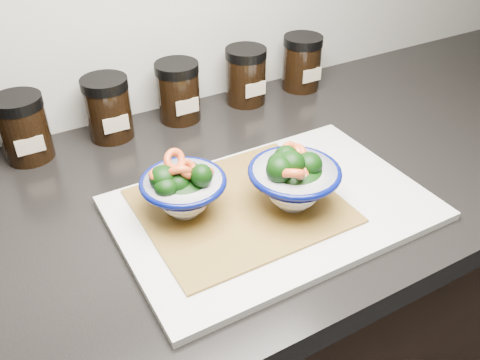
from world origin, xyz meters
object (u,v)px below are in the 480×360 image
spice_jar_f (302,63)px  spice_jar_b (24,128)px  bowl_left (183,189)px  bowl_right (293,179)px  spice_jar_e (246,76)px  cutting_board (273,208)px  spice_jar_c (108,108)px  spice_jar_d (178,92)px

spice_jar_f → spice_jar_b: bearing=180.0°
bowl_left → spice_jar_b: bowl_left is taller
bowl_left → bowl_right: size_ratio=0.92×
spice_jar_e → cutting_board: bearing=-113.8°
cutting_board → spice_jar_c: (-0.14, 0.33, 0.05)m
spice_jar_d → spice_jar_f: (0.28, 0.00, 0.00)m
cutting_board → bowl_left: bearing=159.1°
bowl_left → spice_jar_e: bowl_left is taller
cutting_board → spice_jar_c: bearing=112.4°
spice_jar_c → spice_jar_d: bearing=0.0°
spice_jar_e → spice_jar_b: bearing=180.0°
spice_jar_e → spice_jar_f: bearing=0.0°
bowl_right → spice_jar_d: size_ratio=1.18×
bowl_left → spice_jar_f: bearing=35.3°
cutting_board → spice_jar_b: bearing=130.3°
spice_jar_d → spice_jar_f: same height
cutting_board → spice_jar_d: bearing=90.1°
spice_jar_b → spice_jar_c: same height
spice_jar_c → spice_jar_e: same height
spice_jar_b → spice_jar_d: same height
spice_jar_f → bowl_left: bearing=-144.7°
spice_jar_c → spice_jar_d: (0.14, 0.00, 0.00)m
spice_jar_d → spice_jar_b: bearing=180.0°
spice_jar_f → spice_jar_c: bearing=180.0°
spice_jar_b → spice_jar_e: (0.43, 0.00, 0.00)m
cutting_board → spice_jar_d: (-0.00, 0.33, 0.05)m
spice_jar_c → spice_jar_f: same height
bowl_left → spice_jar_c: (-0.02, 0.29, 0.00)m
spice_jar_d → spice_jar_c: bearing=180.0°
bowl_left → spice_jar_d: 0.31m
spice_jar_b → spice_jar_e: bearing=0.0°
spice_jar_c → bowl_left: bearing=-86.8°
spice_jar_b → spice_jar_c: size_ratio=1.00×
bowl_right → spice_jar_b: (-0.30, 0.35, -0.00)m
bowl_left → bowl_right: bearing=-23.0°
spice_jar_b → spice_jar_f: 0.56m
bowl_left → spice_jar_e: 0.39m
cutting_board → spice_jar_e: spice_jar_e is taller
spice_jar_e → spice_jar_f: 0.14m
bowl_left → spice_jar_e: bearing=46.9°
spice_jar_c → spice_jar_f: bearing=0.0°
bowl_right → spice_jar_d: spice_jar_d is taller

